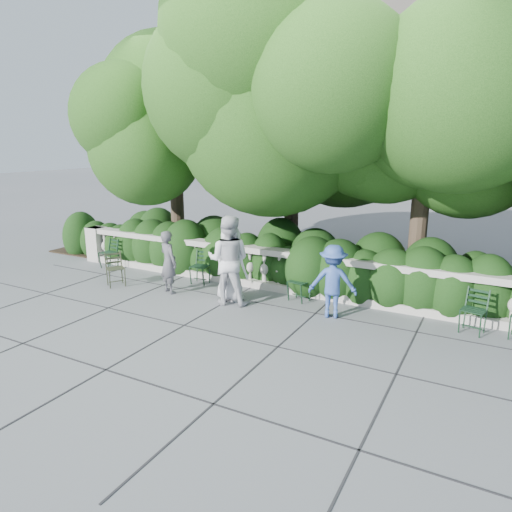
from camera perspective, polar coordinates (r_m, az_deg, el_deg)
The scene contains 13 objects.
ground at distance 9.49m, azimuth -2.89°, elevation -7.17°, with size 90.00×90.00×0.00m, color #575A5F.
balustrade at distance 10.83m, azimuth 2.01°, elevation -1.73°, with size 12.00×0.44×1.00m.
shrub_hedge at distance 12.01m, azimuth 4.54°, elevation -2.58°, with size 15.00×2.60×1.70m, color black, non-canonical shape.
tree_canopy at distance 11.44m, azimuth 8.62°, elevation 16.57°, with size 15.04×6.52×6.78m.
chair_a at distance 13.33m, azimuth -18.34°, elevation -1.58°, with size 0.44×0.48×0.84m, color black, non-canonical shape.
chair_b at distance 11.36m, azimuth -7.31°, elevation -3.63°, with size 0.44×0.48×0.84m, color black, non-canonical shape.
chair_d at distance 10.14m, azimuth 4.91°, elevation -5.79°, with size 0.44×0.48×0.84m, color black, non-canonical shape.
chair_e at distance 9.32m, azimuth 25.03°, elevation -8.96°, with size 0.44×0.48×0.84m, color black, non-canonical shape.
chair_weathered at distance 11.59m, azimuth -16.87°, elevation -3.79°, with size 0.44×0.48×0.84m, color black, non-canonical shape.
person_businessman at distance 10.03m, azimuth -3.16°, elevation -0.98°, with size 0.81×0.53×1.67m, color silver.
person_woman_grey at distance 10.73m, azimuth -10.87°, elevation -0.75°, with size 0.54×0.35×1.47m, color #48474D.
person_casual_man at distance 9.80m, azimuth -3.46°, elevation -0.51°, with size 0.94×0.73×1.94m, color silver.
person_older_blue at distance 9.20m, azimuth 9.57°, elevation -3.15°, with size 0.96×0.55×1.48m, color #304C91.
Camera 1 is at (4.61, -7.54, 3.44)m, focal length 32.00 mm.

